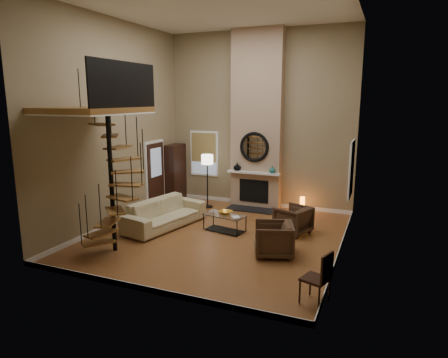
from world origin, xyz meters
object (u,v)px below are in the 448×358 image
at_px(sofa, 165,213).
at_px(accent_lamp, 302,205).
at_px(armchair_far, 277,240).
at_px(floor_lamp, 207,164).
at_px(coffee_table, 225,221).
at_px(side_chair, 320,276).
at_px(hutch, 175,173).
at_px(armchair_near, 295,220).

distance_m(sofa, accent_lamp, 4.20).
xyz_separation_m(armchair_far, floor_lamp, (-3.10, 3.00, 1.06)).
distance_m(sofa, armchair_far, 3.42).
distance_m(coffee_table, side_chair, 4.11).
bearing_deg(sofa, side_chair, -107.74).
relative_size(armchair_far, side_chair, 0.91).
bearing_deg(hutch, armchair_near, -22.48).
height_order(coffee_table, floor_lamp, floor_lamp).
bearing_deg(floor_lamp, accent_lamp, 9.18).
bearing_deg(floor_lamp, hutch, 162.70).
xyz_separation_m(armchair_far, accent_lamp, (-0.15, 3.47, -0.10)).
relative_size(sofa, accent_lamp, 4.75).
xyz_separation_m(hutch, armchair_far, (4.51, -3.44, -0.60)).
bearing_deg(accent_lamp, armchair_near, -83.60).
height_order(sofa, armchair_near, sofa).
bearing_deg(sofa, coffee_table, -68.34).
bearing_deg(armchair_near, coffee_table, -51.73).
bearing_deg(coffee_table, armchair_far, -31.20).
distance_m(floor_lamp, accent_lamp, 3.20).
height_order(sofa, accent_lamp, sofa).
bearing_deg(side_chair, floor_lamp, 131.65).
bearing_deg(sofa, floor_lamp, 6.01).
bearing_deg(hutch, floor_lamp, -17.30).
relative_size(sofa, side_chair, 2.65).
relative_size(hutch, side_chair, 2.07).
bearing_deg(accent_lamp, side_chair, -75.51).
bearing_deg(accent_lamp, floor_lamp, -170.82).
relative_size(armchair_near, side_chair, 0.86).
bearing_deg(floor_lamp, coffee_table, -54.51).
bearing_deg(sofa, hutch, 35.58).
xyz_separation_m(floor_lamp, accent_lamp, (2.95, 0.48, -1.16)).
bearing_deg(side_chair, hutch, 137.26).
bearing_deg(accent_lamp, sofa, -139.39).
height_order(hutch, sofa, hutch).
relative_size(coffee_table, accent_lamp, 2.27).
bearing_deg(floor_lamp, armchair_far, -44.05).
distance_m(hutch, accent_lamp, 4.41).
bearing_deg(armchair_near, side_chair, 40.59).
bearing_deg(coffee_table, accent_lamp, 57.87).
bearing_deg(sofa, accent_lamp, -37.37).
bearing_deg(floor_lamp, armchair_near, -24.68).
height_order(armchair_far, accent_lamp, armchair_far).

